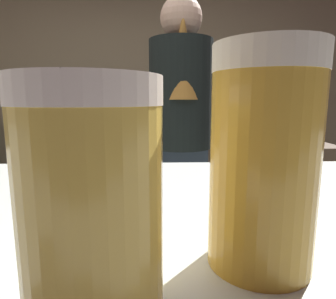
{
  "coord_description": "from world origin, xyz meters",
  "views": [
    {
      "loc": [
        0.2,
        -1.31,
        1.19
      ],
      "look_at": [
        0.22,
        -0.75,
        1.09
      ],
      "focal_mm": 30.94,
      "sensor_mm": 36.0,
      "label": 1
    }
  ],
  "objects": [
    {
      "name": "pint_glass_near",
      "position": [
        0.27,
        -1.12,
        1.15
      ],
      "size": [
        0.07,
        0.07,
        0.15
      ],
      "color": "gold",
      "rests_on": "bar_counter"
    },
    {
      "name": "back_shelf",
      "position": [
        -0.07,
        1.92,
        0.6
      ],
      "size": [
        0.87,
        0.36,
        1.19
      ],
      "primitive_type": "cube",
      "color": "#373E3E",
      "rests_on": "ground"
    },
    {
      "name": "bottle_vinegar",
      "position": [
        0.13,
        1.91,
        1.28
      ],
      "size": [
        0.06,
        0.06,
        0.23
      ],
      "color": "black",
      "rests_on": "back_shelf"
    },
    {
      "name": "prep_counter",
      "position": [
        0.35,
        0.73,
        0.45
      ],
      "size": [
        2.1,
        0.6,
        0.89
      ],
      "primitive_type": "cube",
      "color": "brown",
      "rests_on": "ground"
    },
    {
      "name": "knife_block",
      "position": [
        0.9,
        0.7,
        1.0
      ],
      "size": [
        0.1,
        0.08,
        0.28
      ],
      "color": "#92573F",
      "rests_on": "prep_counter"
    },
    {
      "name": "bartender",
      "position": [
        0.32,
        0.27,
        1.0
      ],
      "size": [
        0.42,
        0.51,
        1.72
      ],
      "rotation": [
        0.0,
        0.0,
        1.59
      ],
      "color": "#252F3B",
      "rests_on": "ground"
    },
    {
      "name": "chefs_knife",
      "position": [
        0.6,
        0.68,
        0.9
      ],
      "size": [
        0.24,
        0.1,
        0.01
      ],
      "primitive_type": "cube",
      "rotation": [
        0.0,
        0.0,
        -0.29
      ],
      "color": "silver",
      "rests_on": "prep_counter"
    },
    {
      "name": "mixing_bowl",
      "position": [
        -0.3,
        0.7,
        0.92
      ],
      "size": [
        0.17,
        0.17,
        0.05
      ],
      "primitive_type": "cylinder",
      "color": "#CD5732",
      "rests_on": "prep_counter"
    },
    {
      "name": "pint_glass_far",
      "position": [
        0.17,
        -1.17,
        1.14
      ],
      "size": [
        0.07,
        0.07,
        0.13
      ],
      "color": "gold",
      "rests_on": "bar_counter"
    },
    {
      "name": "bottle_hot_sauce",
      "position": [
        -0.31,
        1.91,
        1.29
      ],
      "size": [
        0.08,
        0.08,
        0.25
      ],
      "color": "#2E5A9F",
      "rests_on": "back_shelf"
    },
    {
      "name": "wall_back",
      "position": [
        0.0,
        2.2,
        1.35
      ],
      "size": [
        5.2,
        0.1,
        2.7
      ],
      "primitive_type": "cube",
      "color": "#8E7F5E",
      "rests_on": "ground"
    }
  ]
}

